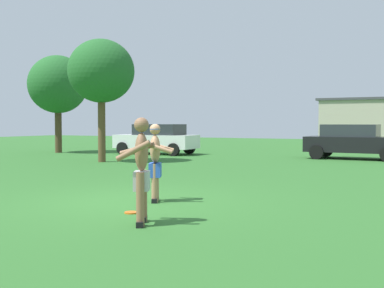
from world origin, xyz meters
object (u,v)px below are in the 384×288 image
(car_black_far_end, at_px, (354,141))
(tree_right_field, at_px, (101,72))
(frisbee, at_px, (131,213))
(player_in_gray, at_px, (141,168))
(tree_behind_players, at_px, (58,85))
(car_white_near_post, at_px, (157,139))
(player_with_cap, at_px, (155,159))

(car_black_far_end, xyz_separation_m, tree_right_field, (-9.19, -6.54, 2.98))
(frisbee, bearing_deg, player_in_gray, -45.80)
(frisbee, xyz_separation_m, tree_behind_players, (-13.84, 12.98, 3.73))
(frisbee, height_order, car_black_far_end, car_black_far_end)
(frisbee, height_order, tree_right_field, tree_right_field)
(player_in_gray, bearing_deg, car_white_near_post, 120.81)
(player_with_cap, bearing_deg, car_white_near_post, 121.53)
(car_white_near_post, height_order, tree_behind_players, tree_behind_players)
(tree_behind_players, bearing_deg, player_with_cap, -40.71)
(player_with_cap, xyz_separation_m, tree_behind_players, (-13.55, 11.66, 2.85))
(frisbee, bearing_deg, player_with_cap, 102.63)
(player_with_cap, height_order, car_white_near_post, player_with_cap)
(tree_behind_players, bearing_deg, frisbee, -43.15)
(frisbee, bearing_deg, car_white_near_post, 120.01)
(frisbee, bearing_deg, tree_right_field, 130.62)
(car_white_near_post, xyz_separation_m, tree_behind_players, (-5.54, -1.39, 2.92))
(frisbee, relative_size, car_black_far_end, 0.06)
(tree_behind_players, bearing_deg, car_black_far_end, 9.57)
(frisbee, bearing_deg, tree_behind_players, 136.85)
(frisbee, xyz_separation_m, tree_right_field, (-7.73, 9.02, 3.79))
(player_in_gray, distance_m, car_white_near_post, 17.56)
(player_in_gray, relative_size, tree_behind_players, 0.33)
(tree_behind_players, bearing_deg, player_in_gray, -43.29)
(player_with_cap, relative_size, tree_behind_players, 0.31)
(player_with_cap, relative_size, frisbee, 6.52)
(car_black_far_end, distance_m, tree_right_field, 11.67)
(frisbee, relative_size, tree_right_field, 0.05)
(frisbee, relative_size, tree_behind_players, 0.05)
(car_black_far_end, bearing_deg, car_white_near_post, -173.07)
(car_black_far_end, height_order, tree_right_field, tree_right_field)
(player_with_cap, distance_m, car_white_near_post, 15.31)
(car_white_near_post, bearing_deg, frisbee, -59.99)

